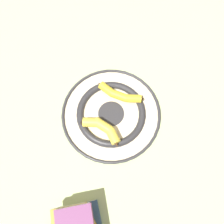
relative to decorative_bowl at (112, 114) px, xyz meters
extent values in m
plane|color=#B2C693|center=(0.00, 0.04, -0.02)|extent=(2.80, 2.80, 0.00)
cylinder|color=beige|center=(0.00, 0.00, -0.01)|extent=(0.37, 0.37, 0.02)
torus|color=#2D2D33|center=(0.00, 0.00, 0.01)|extent=(0.27, 0.27, 0.03)
cylinder|color=#2D2D33|center=(0.00, 0.00, 0.00)|extent=(0.10, 0.10, 0.00)
torus|color=#333338|center=(0.00, 0.00, 0.00)|extent=(0.39, 0.39, 0.01)
cylinder|color=yellow|center=(0.01, 0.10, 0.04)|extent=(0.05, 0.06, 0.03)
cylinder|color=yellow|center=(0.04, 0.06, 0.04)|extent=(0.06, 0.06, 0.03)
cylinder|color=yellow|center=(0.08, 0.04, 0.04)|extent=(0.06, 0.04, 0.03)
sphere|color=yellow|center=(0.02, 0.07, 0.04)|extent=(0.03, 0.03, 0.03)
sphere|color=yellow|center=(0.06, 0.04, 0.04)|extent=(0.03, 0.03, 0.03)
cone|color=#472D19|center=(0.00, 0.12, 0.04)|extent=(0.04, 0.04, 0.03)
sphere|color=black|center=(0.11, 0.03, 0.04)|extent=(0.02, 0.02, 0.02)
cylinder|color=yellow|center=(0.01, -0.09, 0.04)|extent=(0.06, 0.06, 0.03)
cylinder|color=yellow|center=(-0.03, -0.06, 0.04)|extent=(0.06, 0.05, 0.03)
cylinder|color=yellow|center=(-0.09, -0.04, 0.04)|extent=(0.06, 0.04, 0.03)
sphere|color=yellow|center=(-0.01, -0.07, 0.04)|extent=(0.03, 0.03, 0.03)
sphere|color=yellow|center=(-0.06, -0.05, 0.04)|extent=(0.03, 0.03, 0.03)
cone|color=#472D19|center=(0.04, -0.11, 0.04)|extent=(0.04, 0.04, 0.02)
sphere|color=black|center=(-0.11, -0.04, 0.04)|extent=(0.02, 0.02, 0.02)
camera|label=1|loc=(0.02, 0.27, 0.81)|focal=35.00mm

